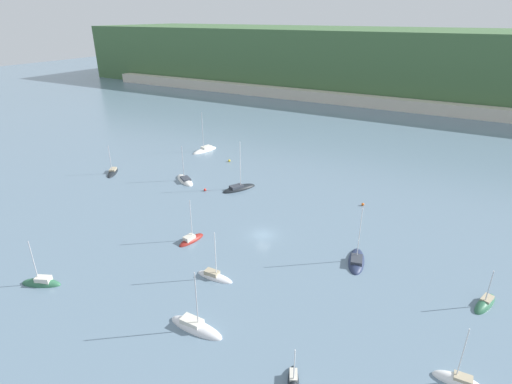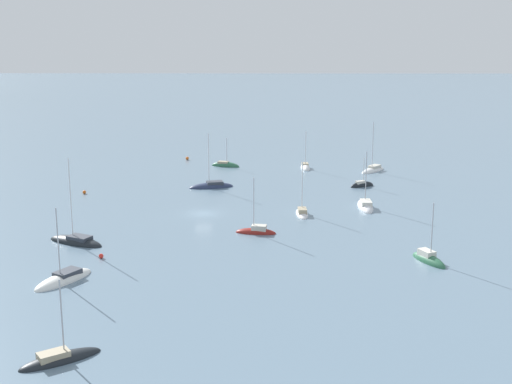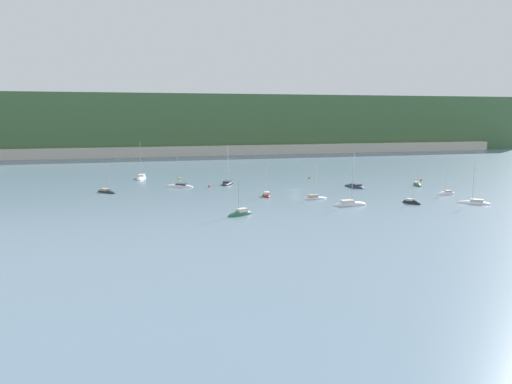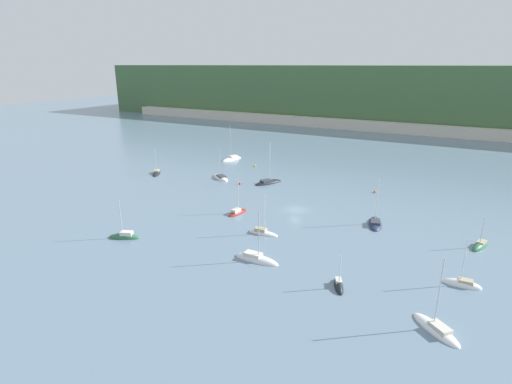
# 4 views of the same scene
# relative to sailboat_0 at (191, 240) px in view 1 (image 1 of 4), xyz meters

# --- Properties ---
(ground_plane) EXTENTS (600.00, 600.00, 0.00)m
(ground_plane) POSITION_rel_sailboat_0_xyz_m (10.29, 8.18, -0.13)
(ground_plane) COLOR slate
(hillside_ridge) EXTENTS (374.11, 76.10, 30.42)m
(hillside_ridge) POSITION_rel_sailboat_0_xyz_m (10.29, 169.53, 15.08)
(hillside_ridge) COLOR #42663D
(hillside_ridge) RESTS_ON ground_plane
(shore_town_strip) EXTENTS (318.00, 6.00, 4.68)m
(shore_town_strip) POSITION_rel_sailboat_0_xyz_m (10.29, 127.98, 2.21)
(shore_town_strip) COLOR beige
(shore_town_strip) RESTS_ON ground_plane
(sailboat_0) EXTENTS (2.65, 5.87, 8.64)m
(sailboat_0) POSITION_rel_sailboat_0_xyz_m (0.00, 0.00, 0.00)
(sailboat_0) COLOR maroon
(sailboat_0) RESTS_ON ground_plane
(sailboat_1) EXTENTS (4.42, 8.23, 10.52)m
(sailboat_1) POSITION_rel_sailboat_0_xyz_m (27.82, 8.12, -0.04)
(sailboat_1) COLOR #232D4C
(sailboat_1) RESTS_ON ground_plane
(sailboat_2) EXTENTS (5.40, 2.01, 8.43)m
(sailboat_2) POSITION_rel_sailboat_0_xyz_m (44.53, -9.43, -0.05)
(sailboat_2) COLOR white
(sailboat_2) RESTS_ON ground_plane
(sailboat_3) EXTENTS (8.38, 6.56, 9.54)m
(sailboat_3) POSITION_rel_sailboat_0_xyz_m (-18.85, 21.66, -0.06)
(sailboat_3) COLOR white
(sailboat_3) RESTS_ON ground_plane
(sailboat_4) EXTENTS (7.99, 2.30, 9.89)m
(sailboat_4) POSITION_rel_sailboat_0_xyz_m (14.15, -17.13, -0.03)
(sailboat_4) COLOR silver
(sailboat_4) RESTS_ON ground_plane
(sailboat_5) EXTENTS (6.28, 8.78, 12.25)m
(sailboat_5) POSITION_rel_sailboat_0_xyz_m (-4.68, 23.87, -0.05)
(sailboat_5) COLOR black
(sailboat_5) RESTS_ON ground_plane
(sailboat_6) EXTENTS (6.28, 4.19, 8.40)m
(sailboat_6) POSITION_rel_sailboat_0_xyz_m (-11.80, -21.20, -0.01)
(sailboat_6) COLOR #2D6647
(sailboat_6) RESTS_ON ground_plane
(sailboat_7) EXTENTS (3.46, 6.14, 6.76)m
(sailboat_7) POSITION_rel_sailboat_0_xyz_m (46.64, 6.61, -0.07)
(sailboat_7) COLOR #2D6647
(sailboat_7) RESTS_ON ground_plane
(sailboat_8) EXTENTS (3.10, 4.74, 6.11)m
(sailboat_8) POSITION_rel_sailboat_0_xyz_m (28.70, -18.59, -0.05)
(sailboat_8) COLOR black
(sailboat_8) RESTS_ON ground_plane
(sailboat_10) EXTENTS (5.87, 7.18, 8.08)m
(sailboat_10) POSITION_rel_sailboat_0_xyz_m (-38.32, 16.71, -0.04)
(sailboat_10) COLOR black
(sailboat_10) RESTS_ON ground_plane
(sailboat_11) EXTENTS (4.34, 9.14, 12.58)m
(sailboat_11) POSITION_rel_sailboat_0_xyz_m (-28.33, 42.86, -0.01)
(sailboat_11) COLOR white
(sailboat_11) RESTS_ON ground_plane
(sailboat_12) EXTENTS (6.27, 2.01, 8.64)m
(sailboat_12) POSITION_rel_sailboat_0_xyz_m (9.95, -6.90, -0.00)
(sailboat_12) COLOR silver
(sailboat_12) RESTS_ON ground_plane
(mooring_buoy_0) EXTENTS (0.64, 0.64, 0.64)m
(mooring_buoy_0) POSITION_rel_sailboat_0_xyz_m (-16.89, 38.52, 0.19)
(mooring_buoy_0) COLOR yellow
(mooring_buoy_0) RESTS_ON ground_plane
(mooring_buoy_1) EXTENTS (0.60, 0.60, 0.60)m
(mooring_buoy_1) POSITION_rel_sailboat_0_xyz_m (-10.95, 19.15, 0.17)
(mooring_buoy_1) COLOR red
(mooring_buoy_1) RESTS_ON ground_plane
(mooring_buoy_2) EXTENTS (0.61, 0.61, 0.61)m
(mooring_buoy_2) POSITION_rel_sailboat_0_xyz_m (22.84, 29.47, 0.17)
(mooring_buoy_2) COLOR orange
(mooring_buoy_2) RESTS_ON ground_plane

